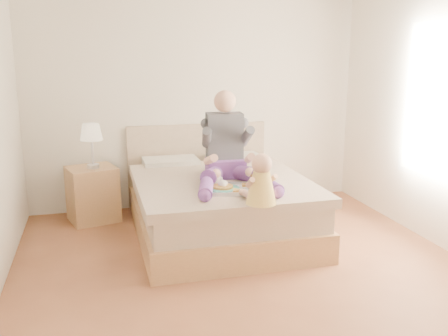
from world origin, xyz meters
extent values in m
cube|color=brown|center=(0.00, 0.00, 0.00)|extent=(4.00, 4.20, 0.01)
cube|color=#EFE4CE|center=(0.00, 2.10, 1.35)|extent=(4.00, 0.02, 2.70)
cube|color=#EFE4CE|center=(0.00, -2.10, 1.35)|extent=(4.00, 0.02, 2.70)
cube|color=white|center=(1.99, 0.20, 1.40)|extent=(0.02, 1.30, 1.60)
cube|color=#FFEAD1|center=(1.98, 0.20, 1.40)|extent=(0.01, 1.18, 1.48)
cube|color=#A5794D|center=(0.00, 1.02, 0.14)|extent=(1.68, 2.13, 0.28)
cube|color=#BFA78E|center=(0.00, 1.02, 0.40)|extent=(1.60, 2.05, 0.24)
cube|color=#BFA78E|center=(0.00, 0.87, 0.57)|extent=(1.70, 1.80, 0.09)
cube|color=silver|center=(-0.38, 1.76, 0.59)|extent=(0.62, 0.40, 0.14)
cube|color=silver|center=(0.38, 1.76, 0.59)|extent=(0.62, 0.40, 0.14)
cube|color=gray|center=(0.00, 2.09, 0.50)|extent=(1.70, 0.08, 1.00)
cube|color=#A5794D|center=(-1.27, 1.75, 0.31)|extent=(0.60, 0.56, 0.61)
cylinder|color=silver|center=(-1.24, 1.71, 0.63)|extent=(0.13, 0.13, 0.04)
cylinder|color=silver|center=(-1.24, 1.71, 0.79)|extent=(0.03, 0.03, 0.27)
cone|color=#F3E2BE|center=(-1.24, 1.71, 1.01)|extent=(0.24, 0.24, 0.17)
cube|color=#613584|center=(0.07, 1.00, 0.70)|extent=(0.41, 0.34, 0.18)
cube|color=#33333A|center=(0.08, 1.06, 1.01)|extent=(0.38, 0.25, 0.48)
sphere|color=#DEA78B|center=(0.07, 1.03, 1.38)|extent=(0.22, 0.22, 0.22)
cylinder|color=#613584|center=(-0.11, 0.78, 0.69)|extent=(0.36, 0.53, 0.22)
cylinder|color=#613584|center=(-0.27, 0.41, 0.68)|extent=(0.24, 0.48, 0.12)
sphere|color=#613584|center=(-0.33, 0.19, 0.67)|extent=(0.11, 0.11, 0.11)
cylinder|color=#33333A|center=(-0.14, 0.94, 1.03)|extent=(0.15, 0.31, 0.25)
cylinder|color=#DEA78B|center=(-0.15, 0.75, 0.85)|extent=(0.08, 0.31, 0.16)
sphere|color=#DEA78B|center=(-0.13, 0.60, 0.75)|extent=(0.09, 0.09, 0.09)
cylinder|color=#613584|center=(0.21, 0.75, 0.69)|extent=(0.28, 0.54, 0.22)
cylinder|color=#613584|center=(0.29, 0.36, 0.68)|extent=(0.16, 0.47, 0.12)
sphere|color=#613584|center=(0.31, 0.13, 0.67)|extent=(0.11, 0.11, 0.11)
cylinder|color=#33333A|center=(0.26, 0.91, 1.03)|extent=(0.09, 0.30, 0.25)
cylinder|color=#DEA78B|center=(0.24, 0.72, 0.85)|extent=(0.13, 0.32, 0.16)
sphere|color=#DEA78B|center=(0.19, 0.57, 0.75)|extent=(0.09, 0.09, 0.09)
cube|color=silver|center=(0.00, 0.46, 0.62)|extent=(0.55, 0.47, 0.01)
cylinder|color=#3FB7A9|center=(-0.09, 0.49, 0.63)|extent=(0.28, 0.28, 0.02)
cylinder|color=gold|center=(-0.09, 0.49, 0.65)|extent=(0.19, 0.19, 0.02)
cylinder|color=white|center=(-0.12, 0.63, 0.67)|extent=(0.08, 0.08, 0.10)
torus|color=white|center=(-0.07, 0.62, 0.67)|extent=(0.03, 0.07, 0.06)
cylinder|color=olive|center=(-0.12, 0.63, 0.72)|extent=(0.08, 0.08, 0.01)
cylinder|color=white|center=(0.14, 0.51, 0.63)|extent=(0.16, 0.16, 0.01)
cube|color=gold|center=(0.14, 0.51, 0.64)|extent=(0.10, 0.10, 0.02)
cylinder|color=white|center=(0.00, 0.35, 0.63)|extent=(0.16, 0.16, 0.01)
ellipsoid|color=red|center=(0.02, 0.34, 0.64)|extent=(0.04, 0.03, 0.01)
cylinder|color=white|center=(0.21, 0.48, 0.69)|extent=(0.07, 0.07, 0.13)
cylinder|color=orange|center=(0.21, 0.48, 0.68)|extent=(0.07, 0.07, 0.12)
cylinder|color=white|center=(0.14, 0.32, 0.64)|extent=(0.07, 0.07, 0.04)
cylinder|color=#4D1B0B|center=(0.14, 0.32, 0.64)|extent=(0.06, 0.06, 0.03)
cone|color=#FFD250|center=(0.12, 0.03, 0.75)|extent=(0.26, 0.26, 0.28)
sphere|color=#DEA78B|center=(0.12, 0.03, 0.95)|extent=(0.17, 0.17, 0.17)
cylinder|color=#DEA78B|center=(0.04, 0.14, 0.66)|extent=(0.08, 0.20, 0.07)
sphere|color=#DEA78B|center=(0.01, 0.24, 0.66)|extent=(0.06, 0.06, 0.06)
cylinder|color=#DEA78B|center=(0.02, 0.02, 0.80)|extent=(0.05, 0.14, 0.12)
cylinder|color=#DEA78B|center=(0.14, 0.17, 0.66)|extent=(0.13, 0.20, 0.07)
sphere|color=#DEA78B|center=(0.12, 0.26, 0.66)|extent=(0.06, 0.06, 0.06)
cylinder|color=#DEA78B|center=(0.22, 0.07, 0.80)|extent=(0.11, 0.15, 0.12)
camera|label=1|loc=(-1.21, -3.79, 1.88)|focal=40.00mm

